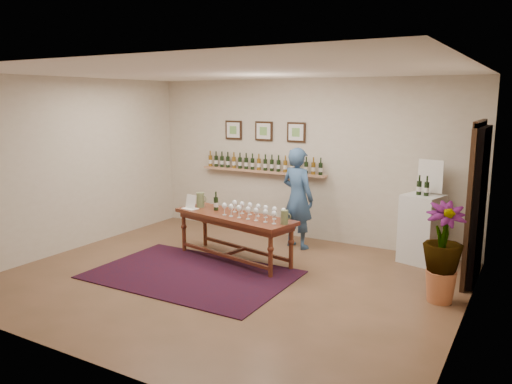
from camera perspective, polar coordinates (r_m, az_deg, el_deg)
The scene contains 14 objects.
ground at distance 7.00m, azimuth -3.32°, elevation -9.94°, with size 6.00×6.00×0.00m, color brown.
room_shell at distance 7.60m, azimuth 18.07°, elevation -0.04°, with size 6.00×6.00×6.00m.
rug at distance 7.21m, azimuth -7.37°, elevation -9.33°, with size 2.78×1.85×0.01m, color #410B13.
tasting_table at distance 7.63m, azimuth -2.49°, elevation -3.38°, with size 2.12×1.06×0.72m.
table_glasses at distance 7.38m, azimuth -0.35°, elevation -2.20°, with size 1.42×0.33×0.20m, color white, non-canonical shape.
table_bottles at distance 7.91m, azimuth -4.42°, elevation -1.02°, with size 0.27×0.16×0.29m, color black, non-canonical shape.
pitcher_left at distance 8.15m, azimuth -6.38°, elevation -0.90°, with size 0.15×0.15×0.24m, color #626E44, non-canonical shape.
pitcher_right at distance 7.02m, azimuth 3.26°, elevation -2.89°, with size 0.13×0.13×0.20m, color #626E44, non-canonical shape.
menu_card at distance 8.07m, azimuth -7.45°, elevation -1.11°, with size 0.24×0.18×0.22m, color silver.
display_pedestal at distance 7.97m, azimuth 18.38°, elevation -4.00°, with size 0.52×0.52×1.04m, color silver.
pedestal_bottles at distance 7.80m, azimuth 18.54°, elevation 0.67°, with size 0.29×0.08×0.29m, color black, non-canonical shape.
info_sign at distance 7.94m, azimuth 19.32°, elevation 1.73°, with size 0.40×0.02×0.54m, color silver.
potted_plant at distance 6.48m, azimuth 20.55°, elevation -6.51°, with size 0.74×0.74×1.07m.
person at distance 8.27m, azimuth 4.78°, elevation -0.70°, with size 0.61×0.40×1.68m, color #314F74.
Camera 1 is at (3.61, -5.47, 2.45)m, focal length 35.00 mm.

